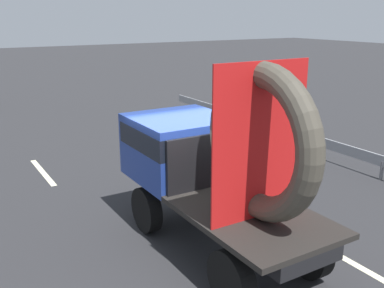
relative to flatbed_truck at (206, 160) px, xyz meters
The scene contains 6 objects.
ground_plane 1.80m from the flatbed_truck, 77.48° to the left, with size 120.00×120.00×0.00m, color #28282B.
flatbed_truck is the anchor object (origin of this frame).
guardrail 8.27m from the flatbed_truck, 40.73° to the left, with size 0.10×13.22×0.71m.
lane_dash_left_far 6.55m from the flatbed_truck, 107.44° to the left, with size 2.60×0.16×0.01m, color beige.
lane_dash_right_near 3.77m from the flatbed_truck, 55.57° to the right, with size 2.69×0.16×0.01m, color beige.
lane_dash_right_far 5.97m from the flatbed_truck, 70.64° to the left, with size 2.39×0.16×0.01m, color beige.
Camera 1 is at (-4.69, -7.43, 4.54)m, focal length 41.77 mm.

